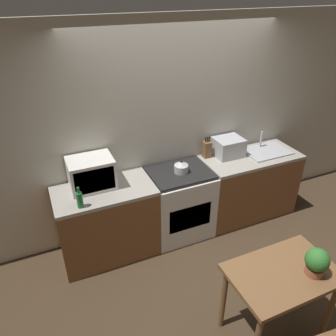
# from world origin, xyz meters

# --- Properties ---
(ground_plane) EXTENTS (16.00, 16.00, 0.00)m
(ground_plane) POSITION_xyz_m (0.00, 0.00, 0.00)
(ground_plane) COLOR #3D2D1E
(wall_back) EXTENTS (10.00, 0.06, 2.60)m
(wall_back) POSITION_xyz_m (0.00, 1.23, 1.30)
(wall_back) COLOR beige
(wall_back) RESTS_ON ground_plane
(counter_left_run) EXTENTS (1.10, 0.62, 0.90)m
(counter_left_run) POSITION_xyz_m (-1.02, 0.89, 0.45)
(counter_left_run) COLOR brown
(counter_left_run) RESTS_ON ground_plane
(counter_right_run) EXTENTS (1.29, 0.62, 0.90)m
(counter_right_run) POSITION_xyz_m (0.93, 0.89, 0.45)
(counter_right_run) COLOR brown
(counter_right_run) RESTS_ON ground_plane
(stove_range) EXTENTS (0.75, 0.62, 0.90)m
(stove_range) POSITION_xyz_m (-0.10, 0.89, 0.45)
(stove_range) COLOR silver
(stove_range) RESTS_ON ground_plane
(kettle) EXTENTS (0.17, 0.17, 0.16)m
(kettle) POSITION_xyz_m (-0.09, 0.88, 0.97)
(kettle) COLOR #B7B7BC
(kettle) RESTS_ON stove_range
(microwave) EXTENTS (0.48, 0.36, 0.34)m
(microwave) POSITION_xyz_m (-1.11, 0.99, 1.07)
(microwave) COLOR silver
(microwave) RESTS_ON counter_left_run
(bottle) EXTENTS (0.06, 0.06, 0.23)m
(bottle) POSITION_xyz_m (-1.31, 0.66, 0.99)
(bottle) COLOR #1E662D
(bottle) RESTS_ON counter_left_run
(knife_block) EXTENTS (0.10, 0.10, 0.28)m
(knife_block) POSITION_xyz_m (0.38, 1.09, 1.01)
(knife_block) COLOR brown
(knife_block) RESTS_ON counter_right_run
(toaster_oven) EXTENTS (0.36, 0.31, 0.23)m
(toaster_oven) POSITION_xyz_m (0.65, 1.02, 1.02)
(toaster_oven) COLOR #ADAFB5
(toaster_oven) RESTS_ON counter_right_run
(sink_basin) EXTENTS (0.58, 0.41, 0.24)m
(sink_basin) POSITION_xyz_m (1.17, 0.89, 0.91)
(sink_basin) COLOR #ADAFB5
(sink_basin) RESTS_ON counter_right_run
(dining_table) EXTENTS (0.91, 0.59, 0.78)m
(dining_table) POSITION_xyz_m (0.08, -0.75, 0.66)
(dining_table) COLOR brown
(dining_table) RESTS_ON ground_plane
(potted_plant) EXTENTS (0.19, 0.19, 0.25)m
(potted_plant) POSITION_xyz_m (0.28, -0.86, 0.91)
(potted_plant) COLOR #9E5B3D
(potted_plant) RESTS_ON dining_table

